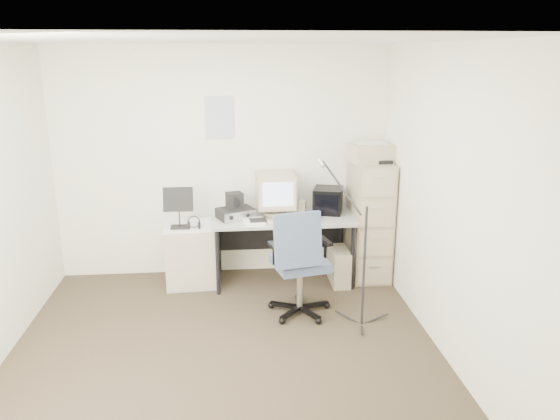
{
  "coord_description": "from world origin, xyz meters",
  "views": [
    {
      "loc": [
        0.08,
        -4.08,
        2.42
      ],
      "look_at": [
        0.55,
        0.95,
        0.95
      ],
      "focal_mm": 35.0,
      "sensor_mm": 36.0,
      "label": 1
    }
  ],
  "objects": [
    {
      "name": "wall_front",
      "position": [
        0.0,
        -1.8,
        1.25
      ],
      "size": [
        3.6,
        0.02,
        2.5
      ],
      "primitive_type": "cube",
      "color": "#F4F1C3",
      "rests_on": "ground"
    },
    {
      "name": "radio_receiver",
      "position": [
        0.12,
        1.45,
        0.78
      ],
      "size": [
        0.44,
        0.38,
        0.1
      ],
      "primitive_type": "cube",
      "rotation": [
        0.0,
        0.0,
        0.39
      ],
      "color": "black",
      "rests_on": "desk"
    },
    {
      "name": "papers",
      "position": [
        0.31,
        1.27,
        0.74
      ],
      "size": [
        0.23,
        0.3,
        0.02
      ],
      "primitive_type": "cube",
      "rotation": [
        0.0,
        0.0,
        0.08
      ],
      "color": "white",
      "rests_on": "desk"
    },
    {
      "name": "wall_back",
      "position": [
        0.0,
        1.8,
        1.25
      ],
      "size": [
        3.6,
        0.02,
        2.5
      ],
      "primitive_type": "cube",
      "color": "#F4F1C3",
      "rests_on": "ground"
    },
    {
      "name": "ceiling",
      "position": [
        0.0,
        0.0,
        2.5
      ],
      "size": [
        3.6,
        3.6,
        0.01
      ],
      "primitive_type": "cube",
      "color": "white",
      "rests_on": "ground"
    },
    {
      "name": "headphones",
      "position": [
        -0.3,
        1.29,
        0.72
      ],
      "size": [
        0.14,
        0.14,
        0.03
      ],
      "primitive_type": "torus",
      "rotation": [
        0.0,
        0.0,
        -0.01
      ],
      "color": "black",
      "rests_on": "side_cart"
    },
    {
      "name": "filing_cabinet",
      "position": [
        1.58,
        1.48,
        0.65
      ],
      "size": [
        0.4,
        0.6,
        1.3
      ],
      "primitive_type": "cube",
      "color": "#998563",
      "rests_on": "floor"
    },
    {
      "name": "mic_stand",
      "position": [
        1.25,
        0.37,
        0.74
      ],
      "size": [
        0.03,
        0.03,
        1.48
      ],
      "primitive_type": "cylinder",
      "rotation": [
        0.0,
        0.0,
        1.97
      ],
      "color": "black",
      "rests_on": "floor"
    },
    {
      "name": "office_chair",
      "position": [
        0.71,
        0.65,
        0.53
      ],
      "size": [
        0.73,
        0.73,
        1.06
      ],
      "primitive_type": "cube",
      "rotation": [
        0.0,
        0.0,
        0.22
      ],
      "color": "#454E74",
      "rests_on": "floor"
    },
    {
      "name": "floor",
      "position": [
        0.0,
        0.0,
        -0.01
      ],
      "size": [
        3.6,
        3.6,
        0.01
      ],
      "primitive_type": "cube",
      "color": "#403422",
      "rests_on": "ground"
    },
    {
      "name": "desk_speaker",
      "position": [
        0.86,
        1.58,
        0.8
      ],
      "size": [
        0.09,
        0.09,
        0.13
      ],
      "primitive_type": "cube",
      "rotation": [
        0.0,
        0.0,
        -0.34
      ],
      "color": "#BCAE97",
      "rests_on": "desk"
    },
    {
      "name": "desk",
      "position": [
        0.63,
        1.45,
        0.36
      ],
      "size": [
        1.5,
        0.7,
        0.73
      ],
      "primitive_type": "cube",
      "color": "#98988C",
      "rests_on": "floor"
    },
    {
      "name": "printer",
      "position": [
        1.58,
        1.49,
        1.39
      ],
      "size": [
        0.54,
        0.42,
        0.19
      ],
      "primitive_type": "cube",
      "rotation": [
        0.0,
        0.0,
        0.21
      ],
      "color": "#B6A993",
      "rests_on": "filing_cabinet"
    },
    {
      "name": "wall_right",
      "position": [
        1.8,
        0.0,
        1.25
      ],
      "size": [
        0.02,
        3.6,
        2.5
      ],
      "primitive_type": "cube",
      "color": "#F4F1C3",
      "rests_on": "ground"
    },
    {
      "name": "music_stand",
      "position": [
        -0.45,
        1.33,
        0.9
      ],
      "size": [
        0.3,
        0.17,
        0.44
      ],
      "primitive_type": "cube",
      "rotation": [
        0.0,
        0.0,
        -0.03
      ],
      "color": "black",
      "rests_on": "side_cart"
    },
    {
      "name": "keyboard",
      "position": [
        0.65,
        1.22,
        0.74
      ],
      "size": [
        0.44,
        0.19,
        0.02
      ],
      "primitive_type": "cube",
      "rotation": [
        0.0,
        0.0,
        0.08
      ],
      "color": "#B6A993",
      "rests_on": "desk"
    },
    {
      "name": "side_cart",
      "position": [
        -0.35,
        1.44,
        0.34
      ],
      "size": [
        0.57,
        0.47,
        0.68
      ],
      "primitive_type": "cube",
      "rotation": [
        0.0,
        0.0,
        0.06
      ],
      "color": "silver",
      "rests_on": "floor"
    },
    {
      "name": "radio_speaker",
      "position": [
        0.12,
        1.49,
        0.92
      ],
      "size": [
        0.2,
        0.19,
        0.16
      ],
      "primitive_type": "cube",
      "rotation": [
        0.0,
        0.0,
        0.26
      ],
      "color": "black",
      "rests_on": "radio_receiver"
    },
    {
      "name": "mouse",
      "position": [
        0.98,
        1.32,
        0.75
      ],
      "size": [
        0.08,
        0.12,
        0.04
      ],
      "primitive_type": "cube",
      "rotation": [
        0.0,
        0.0,
        -0.07
      ],
      "color": "black",
      "rests_on": "desk"
    },
    {
      "name": "crt_tv",
      "position": [
        1.13,
        1.56,
        0.87
      ],
      "size": [
        0.38,
        0.39,
        0.27
      ],
      "primitive_type": "cube",
      "rotation": [
        0.0,
        0.0,
        -0.28
      ],
      "color": "black",
      "rests_on": "desk"
    },
    {
      "name": "pc_tower",
      "position": [
        1.23,
        1.32,
        0.19
      ],
      "size": [
        0.19,
        0.41,
        0.39
      ],
      "primitive_type": "cube",
      "rotation": [
        0.0,
        0.0,
        -0.01
      ],
      "color": "#B6A993",
      "rests_on": "floor"
    },
    {
      "name": "wall_calendar",
      "position": [
        -0.02,
        1.79,
        1.75
      ],
      "size": [
        0.3,
        0.02,
        0.44
      ],
      "primitive_type": "cube",
      "color": "white",
      "rests_on": "wall_back"
    },
    {
      "name": "crt_monitor",
      "position": [
        0.56,
        1.56,
        0.95
      ],
      "size": [
        0.41,
        0.43,
        0.44
      ],
      "primitive_type": "cube",
      "rotation": [
        0.0,
        0.0,
        0.02
      ],
      "color": "#B6A993",
      "rests_on": "desk"
    }
  ]
}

